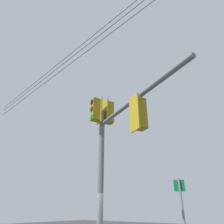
% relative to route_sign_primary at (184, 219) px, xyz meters
% --- Properties ---
extents(signal_mast_assembly, '(2.34, 4.39, 6.03)m').
position_rel_route_sign_primary_xyz_m(signal_mast_assembly, '(1.52, -1.59, 2.51)').
color(signal_mast_assembly, slate).
rests_on(signal_mast_assembly, ground).
extents(route_sign_primary, '(0.17, 0.32, 2.93)m').
position_rel_route_sign_primary_xyz_m(route_sign_primary, '(0.00, 0.00, 0.00)').
color(route_sign_primary, slate).
rests_on(route_sign_primary, ground).
extents(overhead_wire_span, '(3.06, 24.00, 1.28)m').
position_rel_route_sign_primary_xyz_m(overhead_wire_span, '(1.09, -3.33, 8.04)').
color(overhead_wire_span, black).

